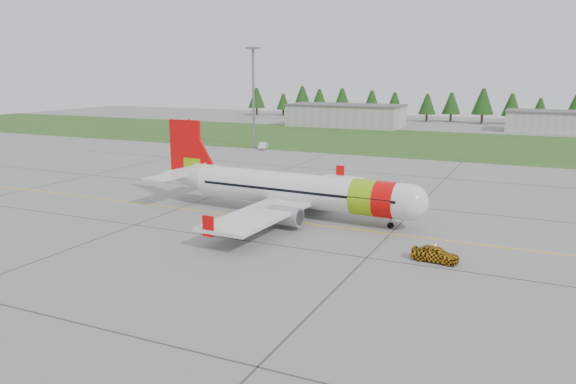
% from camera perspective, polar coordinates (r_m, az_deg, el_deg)
% --- Properties ---
extents(ground, '(320.00, 320.00, 0.00)m').
position_cam_1_polar(ground, '(52.43, -2.57, -5.22)').
color(ground, gray).
rests_on(ground, ground).
extents(aircraft, '(33.04, 30.43, 10.00)m').
position_cam_1_polar(aircraft, '(61.61, 0.51, 0.21)').
color(aircraft, silver).
rests_on(aircraft, ground).
extents(follow_me_car, '(1.51, 1.73, 3.97)m').
position_cam_1_polar(follow_me_car, '(48.49, 14.81, -4.62)').
color(follow_me_car, orange).
rests_on(follow_me_car, ground).
extents(service_van, '(1.78, 1.72, 4.16)m').
position_cam_1_polar(service_van, '(115.36, -2.55, 5.41)').
color(service_van, silver).
rests_on(service_van, ground).
extents(grass_strip, '(320.00, 50.00, 0.03)m').
position_cam_1_polar(grass_strip, '(129.43, 14.39, 4.86)').
color(grass_strip, '#30561E').
rests_on(grass_strip, ground).
extents(taxi_guideline, '(120.00, 0.25, 0.02)m').
position_cam_1_polar(taxi_guideline, '(59.36, 0.98, -3.11)').
color(taxi_guideline, gold).
rests_on(taxi_guideline, ground).
extents(hangar_west, '(32.00, 14.00, 6.00)m').
position_cam_1_polar(hangar_west, '(163.75, 5.86, 7.68)').
color(hangar_west, '#A8A8A3').
rests_on(hangar_west, ground).
extents(hangar_east, '(24.00, 12.00, 5.20)m').
position_cam_1_polar(hangar_east, '(162.93, 25.56, 6.40)').
color(hangar_east, '#A8A8A3').
rests_on(hangar_east, ground).
extents(floodlight_mast, '(0.50, 0.50, 20.00)m').
position_cam_1_polar(floodlight_mast, '(116.41, -3.52, 9.37)').
color(floodlight_mast, slate).
rests_on(floodlight_mast, ground).
extents(treeline, '(160.00, 8.00, 10.00)m').
position_cam_1_polar(treeline, '(184.16, 17.75, 8.29)').
color(treeline, '#1C3F14').
rests_on(treeline, ground).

